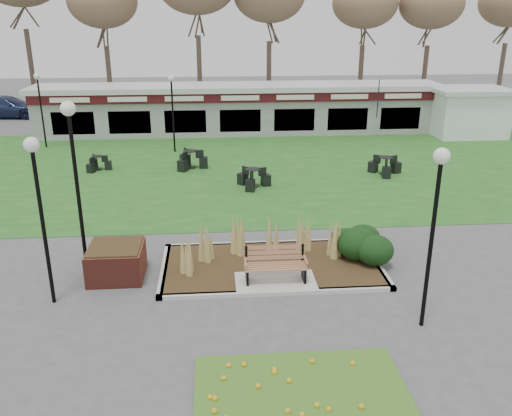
{
  "coord_description": "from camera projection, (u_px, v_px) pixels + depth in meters",
  "views": [
    {
      "loc": [
        -1.58,
        -13.01,
        7.1
      ],
      "look_at": [
        -0.39,
        2.0,
        1.59
      ],
      "focal_mm": 38.0,
      "sensor_mm": 36.0,
      "label": 1
    }
  ],
  "objects": [
    {
      "name": "bistro_set_d",
      "position": [
        385.0,
        168.0,
        24.74
      ],
      "size": [
        1.51,
        1.46,
        0.82
      ],
      "color": "black",
      "rests_on": "ground"
    },
    {
      "name": "bistro_set_b",
      "position": [
        98.0,
        165.0,
        25.43
      ],
      "size": [
        1.12,
        1.26,
        0.67
      ],
      "color": "black",
      "rests_on": "ground"
    },
    {
      "name": "park_bench",
      "position": [
        275.0,
        264.0,
        14.77
      ],
      "size": [
        1.7,
        0.66,
        0.93
      ],
      "color": "#8D5D3F",
      "rests_on": "ground"
    },
    {
      "name": "lawn",
      "position": [
        248.0,
        167.0,
        25.97
      ],
      "size": [
        34.0,
        16.0,
        0.02
      ],
      "primitive_type": "cube",
      "color": "#225C1D",
      "rests_on": "ground"
    },
    {
      "name": "service_hut",
      "position": [
        468.0,
        111.0,
        32.1
      ],
      "size": [
        4.4,
        3.4,
        2.83
      ],
      "color": "white",
      "rests_on": "ground"
    },
    {
      "name": "planting_bed",
      "position": [
        314.0,
        253.0,
        15.97
      ],
      "size": [
        6.75,
        3.4,
        1.27
      ],
      "color": "black",
      "rests_on": "ground"
    },
    {
      "name": "lamp_post_near_left",
      "position": [
        37.0,
        185.0,
        12.92
      ],
      "size": [
        0.36,
        0.36,
        4.34
      ],
      "color": "black",
      "rests_on": "ground"
    },
    {
      "name": "car_black",
      "position": [
        12.0,
        106.0,
        38.61
      ],
      "size": [
        4.15,
        2.68,
        1.29
      ],
      "primitive_type": "imported",
      "rotation": [
        0.0,
        0.0,
        1.94
      ],
      "color": "black",
      "rests_on": "ground"
    },
    {
      "name": "lamp_post_far_left",
      "position": [
        39.0,
        94.0,
        28.75
      ],
      "size": [
        0.33,
        0.33,
        4.0
      ],
      "color": "black",
      "rests_on": "ground"
    },
    {
      "name": "ground",
      "position": [
        276.0,
        287.0,
        14.74
      ],
      "size": [
        100.0,
        100.0,
        0.0
      ],
      "primitive_type": "plane",
      "color": "#515154",
      "rests_on": "ground"
    },
    {
      "name": "food_pavilion",
      "position": [
        239.0,
        108.0,
        32.92
      ],
      "size": [
        24.6,
        3.4,
        2.9
      ],
      "color": "gray",
      "rests_on": "ground"
    },
    {
      "name": "car_blue",
      "position": [
        7.0,
        107.0,
        37.81
      ],
      "size": [
        5.25,
        2.5,
        1.48
      ],
      "primitive_type": "imported",
      "rotation": [
        0.0,
        0.0,
        1.48
      ],
      "color": "navy",
      "rests_on": "ground"
    },
    {
      "name": "brick_planter",
      "position": [
        116.0,
        261.0,
        15.19
      ],
      "size": [
        1.5,
        1.5,
        0.95
      ],
      "color": "maroon",
      "rests_on": "ground"
    },
    {
      "name": "bistro_set_c",
      "position": [
        253.0,
        181.0,
        22.96
      ],
      "size": [
        1.45,
        1.45,
        0.8
      ],
      "color": "black",
      "rests_on": "ground"
    },
    {
      "name": "flower_bed",
      "position": [
        303.0,
        399.0,
        10.41
      ],
      "size": [
        4.2,
        3.0,
        0.16
      ],
      "color": "#315F1B",
      "rests_on": "ground"
    },
    {
      "name": "bistro_set_a",
      "position": [
        190.0,
        162.0,
        25.72
      ],
      "size": [
        1.42,
        1.6,
        0.85
      ],
      "color": "black",
      "rests_on": "ground"
    },
    {
      "name": "lamp_post_mid_left",
      "position": [
        73.0,
        150.0,
        14.66
      ],
      "size": [
        0.4,
        0.4,
        4.86
      ],
      "color": "black",
      "rests_on": "ground"
    },
    {
      "name": "lamp_post_near_right",
      "position": [
        436.0,
        200.0,
        11.89
      ],
      "size": [
        0.36,
        0.36,
        4.36
      ],
      "color": "black",
      "rests_on": "ground"
    },
    {
      "name": "patio_umbrella",
      "position": [
        377.0,
        113.0,
        31.7
      ],
      "size": [
        2.2,
        2.23,
        2.23
      ],
      "color": "black",
      "rests_on": "ground"
    },
    {
      "name": "lamp_post_mid_right",
      "position": [
        172.0,
        97.0,
        27.82
      ],
      "size": [
        0.33,
        0.33,
        4.0
      ],
      "color": "black",
      "rests_on": "ground"
    }
  ]
}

